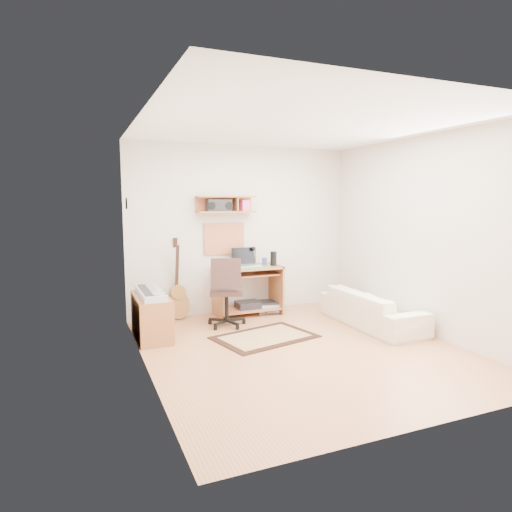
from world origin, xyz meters
name	(u,v)px	position (x,y,z in m)	size (l,w,h in m)	color
floor	(301,349)	(0.00, 0.00, -0.01)	(3.60, 4.00, 0.01)	#BB7C4E
ceiling	(304,124)	(0.00, 0.00, 2.60)	(3.60, 4.00, 0.01)	white
back_wall	(242,230)	(0.00, 2.00, 1.30)	(3.60, 0.01, 2.60)	beige
left_wall	(143,247)	(-1.80, 0.00, 1.30)	(0.01, 4.00, 2.60)	beige
right_wall	(424,236)	(1.80, 0.00, 1.30)	(0.01, 4.00, 2.60)	beige
wall_shelf	(226,204)	(-0.30, 1.88, 1.70)	(0.90, 0.25, 0.26)	#A06538
cork_board	(224,239)	(-0.30, 1.98, 1.17)	(0.64, 0.03, 0.49)	tan
wall_photo	(127,203)	(-1.79, 1.50, 1.72)	(0.02, 0.20, 0.15)	#4C8CBF
desk	(248,290)	(-0.01, 1.73, 0.38)	(1.00, 0.55, 0.75)	#A06538
laptop	(247,257)	(-0.03, 1.71, 0.89)	(0.38, 0.38, 0.29)	silver
speaker	(273,258)	(0.40, 1.68, 0.86)	(0.10, 0.10, 0.22)	black
desk_lamp	(255,256)	(0.17, 1.87, 0.90)	(0.10, 0.10, 0.29)	black
pencil_cup	(264,261)	(0.31, 1.83, 0.80)	(0.08, 0.08, 0.11)	#374AA7
boombox	(219,206)	(-0.42, 1.87, 1.68)	(0.37, 0.17, 0.19)	black
rug	(265,337)	(-0.23, 0.56, 0.01)	(1.24, 0.83, 0.02)	tan
task_chair	(227,291)	(-0.51, 1.26, 0.50)	(0.51, 0.51, 1.00)	#32211E
cabinet	(151,317)	(-1.58, 1.12, 0.28)	(0.40, 0.90, 0.55)	#A06538
music_keyboard	(151,293)	(-1.58, 1.12, 0.59)	(0.28, 0.89, 0.08)	#B2B5BA
guitar	(178,279)	(-1.06, 1.86, 0.61)	(0.32, 0.20, 1.22)	olive
waste_basket	(154,326)	(-1.55, 1.08, 0.16)	(0.26, 0.26, 0.31)	white
printer	(270,306)	(0.38, 1.75, 0.09)	(0.41, 0.32, 0.16)	#A5A8AA
sofa	(372,303)	(1.38, 0.48, 0.33)	(1.69, 0.49, 0.66)	beige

